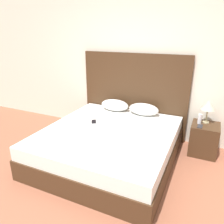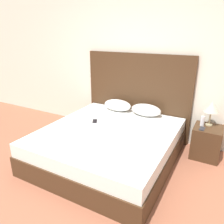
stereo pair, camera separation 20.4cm
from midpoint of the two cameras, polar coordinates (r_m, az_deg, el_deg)
The scene contains 11 objects.
ground_plane at distance 2.75m, azimuth -16.45°, elevation -23.66°, with size 16.00×16.00×0.00m, color #9E5B42.
wall_back at distance 4.05m, azimuth 3.90°, elevation 12.80°, with size 10.00×0.06×2.70m.
bed at distance 3.38m, azimuth -2.49°, elevation -8.54°, with size 1.89×2.05×0.49m.
headboard at distance 4.08m, azimuth 4.17°, elevation 4.41°, with size 1.98×0.05×1.52m.
pillow_left at distance 4.03m, azimuth -0.71°, elevation 1.80°, with size 0.53×0.30×0.20m.
pillow_right at distance 3.84m, azimuth 6.79°, elevation 0.69°, with size 0.53×0.30×0.20m.
phone_on_bed at distance 3.57m, azimuth -6.43°, elevation -2.51°, with size 0.14×0.16×0.01m.
nightstand at distance 3.79m, azimuth 21.44°, elevation -6.62°, with size 0.42×0.44×0.50m.
table_lamp at distance 3.67m, azimuth 22.44°, elevation 1.58°, with size 0.22×0.22×0.38m.
phone_on_nightstand at distance 3.58m, azimuth 20.50°, elevation -3.52°, with size 0.08×0.15×0.01m.
toiletry_bottle at distance 3.67m, azimuth 20.49°, elevation -1.71°, with size 0.06×0.06×0.16m.
Camera 1 is at (1.35, -1.46, 1.87)m, focal length 35.00 mm.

